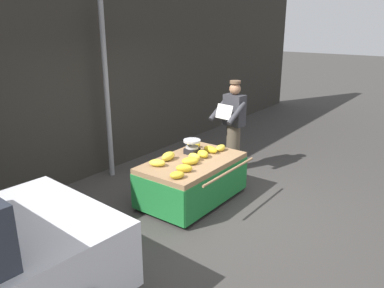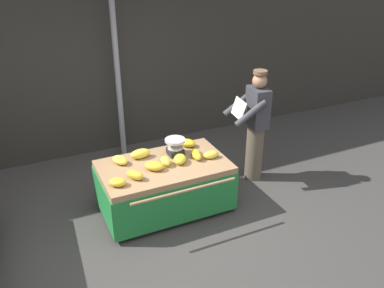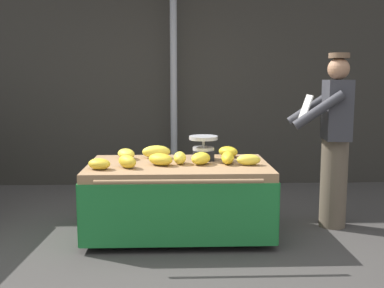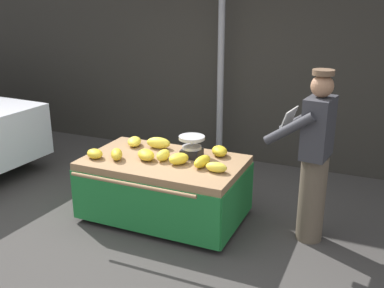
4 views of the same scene
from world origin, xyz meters
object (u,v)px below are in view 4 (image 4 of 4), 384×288
object	(u,v)px
banana_bunch_3	(146,155)
vendor_person	(314,157)
banana_bunch_8	(158,143)
street_pole	(221,57)
banana_bunch_7	(202,161)
banana_cart	(164,175)
banana_bunch_1	(163,155)
weighing_scale	(192,147)
banana_bunch_5	(216,167)
banana_bunch_4	(117,154)
banana_bunch_2	(134,142)
banana_bunch_0	(179,159)
banana_bunch_6	(95,154)
banana_bunch_9	(220,151)

from	to	relation	value
banana_bunch_3	vendor_person	world-z (taller)	vendor_person
banana_bunch_3	banana_bunch_8	world-z (taller)	banana_bunch_8
banana_bunch_8	vendor_person	size ratio (longest dim) A/B	0.16
street_pole	banana_bunch_7	bearing A→B (deg)	-74.81
banana_cart	banana_bunch_1	distance (m)	0.24
street_pole	banana_bunch_8	size ratio (longest dim) A/B	10.92
weighing_scale	banana_bunch_3	xyz separation A→B (m)	(-0.41, -0.27, -0.06)
banana_cart	banana_bunch_8	distance (m)	0.45
banana_bunch_5	banana_bunch_4	bearing A→B (deg)	-175.24
banana_bunch_2	banana_bunch_8	xyz separation A→B (m)	(0.30, 0.04, 0.01)
banana_bunch_0	banana_bunch_4	size ratio (longest dim) A/B	0.93
banana_cart	vendor_person	xyz separation A→B (m)	(1.53, 0.19, 0.37)
banana_bunch_3	banana_bunch_7	distance (m)	0.62
banana_cart	banana_bunch_6	bearing A→B (deg)	-159.48
banana_bunch_1	vendor_person	distance (m)	1.54
banana_bunch_6	vendor_person	world-z (taller)	vendor_person
weighing_scale	banana_bunch_4	xyz separation A→B (m)	(-0.70, -0.39, -0.06)
banana_bunch_0	banana_bunch_2	world-z (taller)	banana_bunch_0
banana_bunch_0	banana_bunch_9	bearing A→B (deg)	53.49
banana_bunch_5	banana_bunch_7	distance (m)	0.20
street_pole	vendor_person	xyz separation A→B (m)	(1.58, -1.65, -0.66)
banana_bunch_5	banana_cart	bearing A→B (deg)	170.50
banana_bunch_3	banana_cart	bearing A→B (deg)	27.11
banana_bunch_8	street_pole	bearing A→B (deg)	83.69
banana_cart	banana_bunch_3	world-z (taller)	banana_bunch_3
street_pole	weighing_scale	distance (m)	1.83
banana_bunch_6	banana_bunch_9	distance (m)	1.34
banana_bunch_7	banana_bunch_9	size ratio (longest dim) A/B	1.22
banana_bunch_0	banana_bunch_6	size ratio (longest dim) A/B	1.06
street_pole	banana_bunch_7	world-z (taller)	street_pole
banana_bunch_8	vendor_person	xyz separation A→B (m)	(1.75, -0.11, 0.13)
banana_bunch_7	banana_bunch_9	bearing A→B (deg)	82.85
street_pole	banana_bunch_5	xyz separation A→B (m)	(0.69, -1.95, -0.80)
banana_bunch_5	weighing_scale	bearing A→B (deg)	143.12
vendor_person	banana_bunch_7	bearing A→B (deg)	-168.59
banana_bunch_6	banana_bunch_8	bearing A→B (deg)	49.75
banana_bunch_8	banana_bunch_9	world-z (taller)	banana_bunch_8
banana_bunch_8	banana_bunch_9	xyz separation A→B (m)	(0.72, 0.05, -0.01)
banana_bunch_2	banana_bunch_8	size ratio (longest dim) A/B	0.88
street_pole	banana_bunch_0	bearing A→B (deg)	-82.31
banana_bunch_6	banana_bunch_4	bearing A→B (deg)	14.33
banana_cart	weighing_scale	xyz separation A→B (m)	(0.24, 0.19, 0.30)
weighing_scale	banana_bunch_3	world-z (taller)	weighing_scale
street_pole	banana_cart	world-z (taller)	street_pole
banana_bunch_5	banana_bunch_9	size ratio (longest dim) A/B	0.98
banana_bunch_7	vendor_person	size ratio (longest dim) A/B	0.16
street_pole	banana_bunch_0	distance (m)	2.07
banana_bunch_7	banana_bunch_8	world-z (taller)	banana_bunch_8
banana_bunch_3	vendor_person	distance (m)	1.72
banana_bunch_8	weighing_scale	bearing A→B (deg)	-13.39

